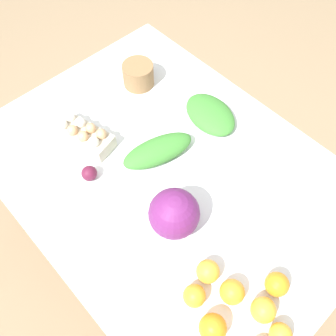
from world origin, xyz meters
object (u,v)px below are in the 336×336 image
object	(u,v)px
paper_bag	(138,75)
greens_bunch_kale	(210,114)
orange_0	(232,292)
orange_6	(281,335)
cabbage_purple	(174,214)
orange_2	(277,284)
orange_5	(208,271)
greens_bunch_beet_tops	(158,151)
orange_4	(263,310)
beet_root	(89,173)
orange_7	(194,296)
egg_carton	(83,134)
orange_3	(213,328)

from	to	relation	value
paper_bag	greens_bunch_kale	bearing A→B (deg)	-167.52
orange_0	orange_6	bearing A→B (deg)	-175.54
orange_0	cabbage_purple	bearing A→B (deg)	-6.82
orange_2	orange_5	world-z (taller)	same
greens_bunch_beet_tops	orange_4	bearing A→B (deg)	166.03
paper_bag	orange_0	world-z (taller)	paper_bag
greens_bunch_kale	orange_2	xyz separation A→B (m)	(-0.61, 0.35, 0.01)
beet_root	orange_7	xyz separation A→B (m)	(-0.57, 0.03, 0.01)
paper_bag	greens_bunch_beet_tops	xyz separation A→B (m)	(-0.34, 0.20, -0.01)
egg_carton	orange_3	bearing A→B (deg)	-23.97
cabbage_purple	orange_6	bearing A→B (deg)	177.37
orange_7	orange_5	bearing A→B (deg)	-74.32
greens_bunch_beet_tops	orange_6	distance (m)	0.73
beet_root	orange_4	world-z (taller)	orange_4
greens_bunch_kale	greens_bunch_beet_tops	world-z (taller)	greens_bunch_beet_tops
beet_root	orange_4	xyz separation A→B (m)	(-0.73, -0.09, 0.01)
egg_carton	orange_4	distance (m)	0.89
cabbage_purple	orange_5	size ratio (longest dim) A/B	2.29
orange_7	egg_carton	bearing A→B (deg)	-9.08
orange_6	orange_7	distance (m)	0.26
cabbage_purple	orange_7	world-z (taller)	cabbage_purple
orange_4	orange_6	world-z (taller)	orange_4
egg_carton	orange_6	bearing A→B (deg)	-14.88
greens_bunch_beet_tops	orange_5	world-z (taller)	orange_5
cabbage_purple	orange_6	xyz separation A→B (m)	(-0.46, 0.02, -0.05)
orange_5	orange_6	world-z (taller)	orange_5
beet_root	paper_bag	bearing A→B (deg)	-61.17
greens_bunch_kale	orange_2	size ratio (longest dim) A/B	3.20
cabbage_purple	orange_3	size ratio (longest dim) A/B	2.07
orange_7	cabbage_purple	bearing A→B (deg)	-29.49
egg_carton	orange_6	distance (m)	0.96
orange_0	greens_bunch_beet_tops	bearing A→B (deg)	-19.08
greens_bunch_kale	orange_2	bearing A→B (deg)	150.30
greens_bunch_beet_tops	orange_6	world-z (taller)	greens_bunch_beet_tops
paper_bag	orange_3	size ratio (longest dim) A/B	1.62
orange_3	beet_root	bearing A→B (deg)	-4.74
orange_4	orange_6	distance (m)	0.08
egg_carton	greens_bunch_beet_tops	world-z (taller)	egg_carton
cabbage_purple	egg_carton	size ratio (longest dim) A/B	0.66
orange_4	orange_0	bearing A→B (deg)	16.24
orange_0	orange_6	xyz separation A→B (m)	(-0.17, -0.01, -0.01)
orange_0	orange_2	distance (m)	0.14
cabbage_purple	orange_4	distance (m)	0.39
greens_bunch_beet_tops	orange_2	size ratio (longest dim) A/B	3.75
paper_bag	orange_0	bearing A→B (deg)	156.44
orange_3	orange_6	size ratio (longest dim) A/B	1.23
egg_carton	beet_root	size ratio (longest dim) A/B	4.49
orange_3	orange_6	xyz separation A→B (m)	(-0.14, -0.13, -0.01)
greens_bunch_kale	orange_0	bearing A→B (deg)	138.84
egg_carton	orange_3	distance (m)	0.83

